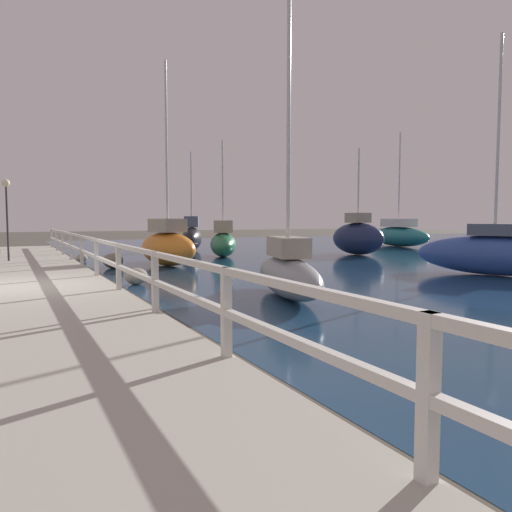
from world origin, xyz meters
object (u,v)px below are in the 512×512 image
(sailboat_teal, at_px, (398,235))
(dock_lamp, at_px, (6,199))
(sailboat_orange, at_px, (168,246))
(sailboat_gray, at_px, (288,272))
(sailboat_black, at_px, (192,237))
(sailboat_blue, at_px, (494,253))
(sailboat_navy, at_px, (358,237))
(sailboat_green, at_px, (223,242))

(sailboat_teal, bearing_deg, dock_lamp, -161.32)
(sailboat_orange, height_order, sailboat_gray, sailboat_orange)
(sailboat_teal, distance_m, sailboat_gray, 22.26)
(sailboat_black, bearing_deg, sailboat_teal, 14.95)
(sailboat_teal, xyz_separation_m, sailboat_gray, (-16.71, -14.71, -0.16))
(dock_lamp, height_order, sailboat_blue, sailboat_blue)
(sailboat_navy, bearing_deg, sailboat_teal, 27.66)
(dock_lamp, height_order, sailboat_green, sailboat_green)
(sailboat_navy, bearing_deg, sailboat_green, 157.33)
(sailboat_teal, distance_m, sailboat_orange, 18.08)
(sailboat_green, relative_size, sailboat_gray, 0.73)
(dock_lamp, xyz_separation_m, sailboat_black, (9.14, 6.17, -1.73))
(dock_lamp, distance_m, sailboat_blue, 16.68)
(sailboat_orange, bearing_deg, sailboat_gray, -104.62)
(sailboat_blue, bearing_deg, sailboat_gray, 164.68)
(sailboat_green, height_order, sailboat_orange, sailboat_orange)
(sailboat_gray, bearing_deg, sailboat_orange, 107.23)
(sailboat_green, relative_size, sailboat_black, 0.98)
(sailboat_navy, bearing_deg, dock_lamp, 170.83)
(sailboat_blue, bearing_deg, sailboat_navy, 57.19)
(dock_lamp, distance_m, sailboat_black, 11.17)
(sailboat_blue, distance_m, sailboat_black, 16.40)
(sailboat_orange, relative_size, sailboat_black, 1.38)
(sailboat_teal, height_order, sailboat_orange, sailboat_orange)
(sailboat_teal, xyz_separation_m, sailboat_blue, (-8.80, -13.85, -0.04))
(sailboat_green, xyz_separation_m, sailboat_navy, (6.37, -1.80, 0.16))
(sailboat_navy, height_order, sailboat_orange, sailboat_orange)
(dock_lamp, distance_m, sailboat_teal, 22.75)
(sailboat_green, xyz_separation_m, sailboat_teal, (13.36, 3.01, 0.05))
(sailboat_green, relative_size, sailboat_orange, 0.71)
(sailboat_green, xyz_separation_m, sailboat_orange, (-3.60, -3.24, 0.07))
(sailboat_orange, distance_m, sailboat_blue, 11.15)
(sailboat_navy, relative_size, sailboat_black, 0.95)
(dock_lamp, xyz_separation_m, sailboat_navy, (15.29, -0.61, -1.62))
(sailboat_teal, relative_size, sailboat_navy, 1.40)
(dock_lamp, height_order, sailboat_black, sailboat_black)
(sailboat_gray, relative_size, sailboat_black, 1.35)
(sailboat_blue, bearing_deg, sailboat_teal, 36.04)
(sailboat_green, height_order, sailboat_gray, sailboat_gray)
(sailboat_green, relative_size, sailboat_teal, 0.74)
(dock_lamp, relative_size, sailboat_blue, 0.40)
(dock_lamp, xyz_separation_m, sailboat_teal, (22.29, 4.20, -1.74))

